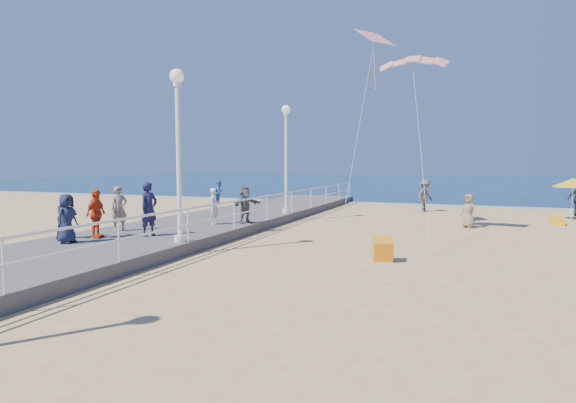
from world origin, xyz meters
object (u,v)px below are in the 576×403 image
(toddler_held, at_px, (220,192))
(spectator_3, at_px, (96,214))
(woman_holding_toddler, at_px, (215,206))
(beach_walker_a, at_px, (425,196))
(spectator_4, at_px, (67,219))
(spectator_6, at_px, (119,209))
(spectator_5, at_px, (245,205))
(lamp_post_mid, at_px, (178,137))
(lamp_post_far, at_px, (286,147))
(box_kite, at_px, (383,251))
(beach_walker_c, at_px, (469,211))
(spectator_7, at_px, (66,216))
(spectator_0, at_px, (149,209))
(beach_umbrella, at_px, (573,183))
(beach_chair_left, at_px, (557,221))

(toddler_held, relative_size, spectator_3, 0.57)
(woman_holding_toddler, relative_size, beach_walker_a, 0.76)
(spectator_4, xyz_separation_m, spectator_6, (-0.32, 2.60, 0.05))
(spectator_5, distance_m, spectator_6, 4.88)
(lamp_post_mid, xyz_separation_m, lamp_post_far, (0.00, 9.00, 0.00))
(box_kite, bearing_deg, spectator_3, 175.01)
(lamp_post_mid, height_order, toddler_held, lamp_post_mid)
(beach_walker_c, bearing_deg, spectator_5, -111.24)
(lamp_post_mid, distance_m, spectator_6, 4.34)
(woman_holding_toddler, bearing_deg, spectator_6, 141.81)
(lamp_post_far, relative_size, spectator_3, 3.32)
(woman_holding_toddler, bearing_deg, box_kite, -109.94)
(spectator_7, relative_size, box_kite, 2.43)
(spectator_0, distance_m, spectator_5, 4.43)
(spectator_7, xyz_separation_m, beach_walker_c, (12.25, 10.57, -0.38))
(spectator_0, distance_m, spectator_3, 1.67)
(beach_umbrella, bearing_deg, box_kite, -118.91)
(toddler_held, distance_m, box_kite, 7.73)
(toddler_held, bearing_deg, woman_holding_toddler, 135.48)
(spectator_0, distance_m, beach_chair_left, 18.17)
(spectator_3, height_order, spectator_5, spectator_3)
(beach_umbrella, bearing_deg, woman_holding_toddler, -144.22)
(woman_holding_toddler, relative_size, beach_walker_c, 0.98)
(lamp_post_mid, xyz_separation_m, beach_umbrella, (13.32, 14.39, -1.75))
(spectator_5, xyz_separation_m, spectator_6, (-3.28, -3.62, 0.05))
(lamp_post_mid, distance_m, beach_umbrella, 19.68)
(spectator_3, bearing_deg, spectator_0, -64.53)
(lamp_post_mid, relative_size, spectator_3, 3.32)
(spectator_4, bearing_deg, lamp_post_mid, -70.03)
(spectator_5, bearing_deg, beach_umbrella, -30.57)
(beach_umbrella, bearing_deg, beach_walker_c, -136.09)
(lamp_post_mid, relative_size, toddler_held, 5.80)
(lamp_post_far, xyz_separation_m, spectator_6, (-3.40, -7.87, -2.44))
(spectator_3, height_order, box_kite, spectator_3)
(spectator_7, xyz_separation_m, beach_umbrella, (17.10, 15.23, 0.78))
(spectator_0, xyz_separation_m, box_kite, (7.73, 0.71, -1.02))
(beach_walker_c, height_order, box_kite, beach_walker_c)
(spectator_0, height_order, spectator_3, spectator_0)
(spectator_5, distance_m, beach_chair_left, 14.51)
(beach_walker_c, bearing_deg, beach_walker_a, 149.09)
(lamp_post_far, xyz_separation_m, beach_umbrella, (13.32, 5.39, -1.75))
(spectator_0, bearing_deg, toddler_held, -0.98)
(spectator_5, bearing_deg, spectator_3, 174.93)
(toddler_held, height_order, beach_walker_a, toddler_held)
(lamp_post_far, relative_size, beach_umbrella, 2.49)
(spectator_4, height_order, spectator_6, spectator_6)
(spectator_0, height_order, beach_chair_left, spectator_0)
(toddler_held, height_order, beach_umbrella, toddler_held)
(spectator_3, xyz_separation_m, box_kite, (9.06, 1.71, -0.90))
(spectator_6, relative_size, beach_walker_a, 0.85)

